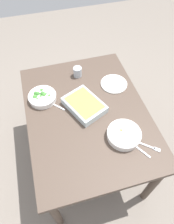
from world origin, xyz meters
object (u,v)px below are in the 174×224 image
at_px(baking_dish, 84,105).
at_px(drink_cup, 78,72).
at_px(broccoli_bowl, 42,97).
at_px(fork_on_table, 149,147).
at_px(stew_bowl, 124,135).
at_px(side_plate, 114,84).
at_px(spoon_by_stew, 136,147).
at_px(spoon_by_broccoli, 53,104).

bearing_deg(baking_dish, drink_cup, -5.94).
height_order(broccoli_bowl, fork_on_table, broccoli_bowl).
distance_m(stew_bowl, side_plate, 0.50).
relative_size(broccoli_bowl, side_plate, 0.99).
xyz_separation_m(spoon_by_stew, fork_on_table, (-0.02, -0.09, -0.00)).
distance_m(baking_dish, side_plate, 0.35).
relative_size(stew_bowl, side_plate, 1.07).
distance_m(broccoli_bowl, side_plate, 0.60).
bearing_deg(drink_cup, spoon_by_stew, -164.74).
height_order(stew_bowl, spoon_by_broccoli, stew_bowl).
relative_size(stew_bowl, drink_cup, 2.76).
bearing_deg(side_plate, spoon_by_stew, 174.62).
height_order(stew_bowl, broccoli_bowl, broccoli_bowl).
bearing_deg(broccoli_bowl, spoon_by_stew, -137.15).
bearing_deg(side_plate, baking_dish, 119.30).
height_order(spoon_by_broccoli, fork_on_table, spoon_by_broccoli).
relative_size(drink_cup, spoon_by_stew, 0.53).
relative_size(side_plate, spoon_by_broccoli, 1.57).
bearing_deg(broccoli_bowl, stew_bowl, -135.18).
height_order(spoon_by_stew, fork_on_table, spoon_by_stew).
distance_m(drink_cup, spoon_by_stew, 0.80).
relative_size(side_plate, fork_on_table, 1.50).
distance_m(baking_dish, drink_cup, 0.36).
distance_m(side_plate, fork_on_table, 0.61).
relative_size(stew_bowl, baking_dish, 0.64).
bearing_deg(drink_cup, side_plate, -124.83).
relative_size(broccoli_bowl, fork_on_table, 1.48).
relative_size(spoon_by_broccoli, fork_on_table, 0.95).
bearing_deg(spoon_by_broccoli, fork_on_table, -133.80).
distance_m(drink_cup, fork_on_table, 0.85).
relative_size(broccoli_bowl, spoon_by_broccoli, 1.55).
relative_size(drink_cup, fork_on_table, 0.58).
xyz_separation_m(drink_cup, fork_on_table, (-0.79, -0.30, -0.04)).
bearing_deg(fork_on_table, stew_bowl, 49.98).
distance_m(stew_bowl, spoon_by_stew, 0.11).
bearing_deg(broccoli_bowl, spoon_by_broccoli, -136.49).
distance_m(side_plate, spoon_by_stew, 0.59).
bearing_deg(fork_on_table, spoon_by_broccoli, 46.20).
distance_m(baking_dish, spoon_by_stew, 0.48).
bearing_deg(broccoli_bowl, drink_cup, -60.55).
xyz_separation_m(broccoli_bowl, side_plate, (0.00, -0.60, -0.02)).
bearing_deg(stew_bowl, drink_cup, 12.93).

